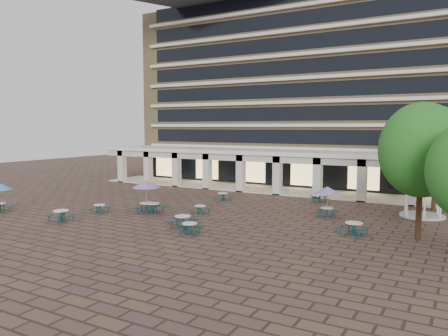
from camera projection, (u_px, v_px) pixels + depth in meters
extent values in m
plane|color=brown|center=(193.00, 213.00, 35.10)|extent=(120.00, 120.00, 0.00)
cube|color=#A1895B|center=(303.00, 95.00, 56.12)|extent=(40.00, 15.00, 22.00)
cube|color=beige|center=(279.00, 148.00, 50.03)|extent=(36.80, 0.50, 0.35)
cube|color=black|center=(280.00, 137.00, 50.11)|extent=(35.20, 0.05, 1.60)
cube|color=beige|center=(279.00, 125.00, 49.79)|extent=(36.80, 0.50, 0.35)
cube|color=black|center=(280.00, 114.00, 49.86)|extent=(35.20, 0.05, 1.60)
cube|color=beige|center=(279.00, 102.00, 49.54)|extent=(36.80, 0.50, 0.35)
cube|color=black|center=(280.00, 91.00, 49.62)|extent=(35.20, 0.05, 1.60)
cube|color=beige|center=(280.00, 79.00, 49.29)|extent=(36.80, 0.50, 0.35)
cube|color=black|center=(280.00, 68.00, 49.37)|extent=(35.20, 0.05, 1.60)
cube|color=beige|center=(280.00, 56.00, 49.05)|extent=(36.80, 0.50, 0.35)
cube|color=black|center=(281.00, 44.00, 49.13)|extent=(35.20, 0.05, 1.60)
cube|color=beige|center=(280.00, 32.00, 48.80)|extent=(36.80, 0.50, 0.35)
cube|color=black|center=(281.00, 21.00, 48.88)|extent=(35.20, 0.05, 1.60)
cube|color=beige|center=(280.00, 8.00, 48.56)|extent=(36.80, 0.50, 0.35)
cube|color=white|center=(269.00, 152.00, 47.68)|extent=(42.00, 6.60, 0.40)
cube|color=beige|center=(258.00, 158.00, 45.26)|extent=(42.00, 0.30, 0.90)
cube|color=black|center=(278.00, 171.00, 50.24)|extent=(38.00, 0.15, 3.20)
cube|color=beige|center=(269.00, 189.00, 48.07)|extent=(42.00, 6.00, 0.12)
cube|color=beige|center=(122.00, 166.00, 55.00)|extent=(0.80, 0.80, 4.00)
cube|color=beige|center=(148.00, 168.00, 52.92)|extent=(0.80, 0.80, 4.00)
cube|color=beige|center=(177.00, 169.00, 50.84)|extent=(0.80, 0.80, 4.00)
cube|color=beige|center=(207.00, 171.00, 48.76)|extent=(0.80, 0.80, 4.00)
cube|color=beige|center=(241.00, 173.00, 46.68)|extent=(0.80, 0.80, 4.00)
cube|color=beige|center=(277.00, 175.00, 44.60)|extent=(0.80, 0.80, 4.00)
cube|color=beige|center=(318.00, 178.00, 42.52)|extent=(0.80, 0.80, 4.00)
cube|color=beige|center=(362.00, 180.00, 40.44)|extent=(0.80, 0.80, 4.00)
cube|color=beige|center=(411.00, 183.00, 38.36)|extent=(0.80, 0.80, 4.00)
cube|color=#FFD88C|center=(166.00, 167.00, 58.02)|extent=(3.20, 0.08, 2.40)
cube|color=#FFD88C|center=(207.00, 169.00, 54.86)|extent=(3.20, 0.08, 2.40)
cube|color=#FFD88C|center=(253.00, 172.00, 51.71)|extent=(3.20, 0.08, 2.40)
cube|color=#FFD88C|center=(304.00, 175.00, 48.56)|extent=(3.20, 0.08, 2.40)
cube|color=#FFD88C|center=(363.00, 178.00, 45.40)|extent=(3.20, 0.08, 2.40)
cube|color=#FFD88C|center=(431.00, 182.00, 42.25)|extent=(3.20, 0.08, 2.40)
cylinder|color=#13363A|center=(61.00, 221.00, 32.06)|extent=(0.77, 0.77, 0.04)
cylinder|color=#13363A|center=(61.00, 217.00, 32.03)|extent=(0.20, 0.20, 0.73)
cylinder|color=white|center=(61.00, 211.00, 31.99)|extent=(1.10, 1.10, 0.05)
cube|color=#13363A|center=(73.00, 215.00, 32.12)|extent=(0.67, 0.61, 0.05)
cylinder|color=#13363A|center=(73.00, 218.00, 32.14)|extent=(0.09, 0.09, 0.46)
cube|color=#13363A|center=(64.00, 213.00, 32.87)|extent=(0.61, 0.67, 0.05)
cylinder|color=#13363A|center=(64.00, 216.00, 32.89)|extent=(0.09, 0.09, 0.46)
cube|color=#13363A|center=(49.00, 215.00, 31.92)|extent=(0.67, 0.61, 0.05)
cylinder|color=#13363A|center=(49.00, 219.00, 31.94)|extent=(0.09, 0.09, 0.46)
cube|color=#13363A|center=(58.00, 217.00, 31.17)|extent=(0.61, 0.67, 0.05)
cylinder|color=#13363A|center=(58.00, 221.00, 31.19)|extent=(0.09, 0.09, 0.46)
cylinder|color=#13363A|center=(183.00, 227.00, 30.06)|extent=(0.78, 0.78, 0.04)
cylinder|color=#13363A|center=(183.00, 222.00, 30.03)|extent=(0.20, 0.20, 0.74)
cylinder|color=white|center=(183.00, 216.00, 29.98)|extent=(1.12, 1.12, 0.06)
cube|color=#13363A|center=(194.00, 219.00, 30.48)|extent=(0.56, 0.69, 0.06)
cylinder|color=#13363A|center=(194.00, 223.00, 30.51)|extent=(0.09, 0.09, 0.47)
cube|color=#13363A|center=(177.00, 218.00, 30.75)|extent=(0.69, 0.56, 0.06)
cylinder|color=#13363A|center=(177.00, 222.00, 30.77)|extent=(0.09, 0.09, 0.47)
cube|color=#13363A|center=(171.00, 222.00, 29.55)|extent=(0.56, 0.69, 0.06)
cylinder|color=#13363A|center=(171.00, 226.00, 29.57)|extent=(0.09, 0.09, 0.47)
cube|color=#13363A|center=(189.00, 223.00, 29.28)|extent=(0.69, 0.56, 0.06)
cylinder|color=#13363A|center=(189.00, 227.00, 29.31)|extent=(0.09, 0.09, 0.47)
cylinder|color=#13363A|center=(190.00, 234.00, 28.22)|extent=(0.69, 0.69, 0.04)
cylinder|color=#13363A|center=(190.00, 229.00, 28.19)|extent=(0.18, 0.18, 0.65)
cylinder|color=white|center=(190.00, 223.00, 28.16)|extent=(0.99, 0.99, 0.05)
cube|color=#13363A|center=(199.00, 226.00, 28.66)|extent=(0.46, 0.61, 0.05)
cylinder|color=#13363A|center=(199.00, 229.00, 28.68)|extent=(0.08, 0.08, 0.41)
cube|color=#13363A|center=(183.00, 226.00, 28.78)|extent=(0.61, 0.46, 0.05)
cylinder|color=#13363A|center=(183.00, 229.00, 28.80)|extent=(0.08, 0.08, 0.41)
cube|color=#13363A|center=(180.00, 229.00, 27.71)|extent=(0.46, 0.61, 0.05)
cylinder|color=#13363A|center=(180.00, 233.00, 27.73)|extent=(0.08, 0.08, 0.41)
cube|color=#13363A|center=(196.00, 230.00, 27.58)|extent=(0.61, 0.46, 0.05)
cylinder|color=#13363A|center=(196.00, 233.00, 27.60)|extent=(0.08, 0.08, 0.41)
cylinder|color=#13363A|center=(0.00, 212.00, 35.63)|extent=(0.69, 0.69, 0.04)
cylinder|color=#13363A|center=(0.00, 208.00, 35.60)|extent=(0.18, 0.18, 0.65)
cylinder|color=white|center=(0.00, 203.00, 35.56)|extent=(0.98, 0.98, 0.05)
cube|color=#13363A|center=(10.00, 207.00, 35.65)|extent=(0.60, 0.54, 0.05)
cylinder|color=#13363A|center=(10.00, 209.00, 35.68)|extent=(0.08, 0.08, 0.41)
cube|color=#13363A|center=(4.00, 205.00, 36.35)|extent=(0.54, 0.60, 0.05)
cylinder|color=#13363A|center=(4.00, 208.00, 36.37)|extent=(0.08, 0.08, 0.41)
cylinder|color=#13363A|center=(100.00, 213.00, 35.27)|extent=(0.62, 0.62, 0.04)
cylinder|color=#13363A|center=(100.00, 209.00, 35.25)|extent=(0.16, 0.16, 0.59)
cylinder|color=white|center=(99.00, 205.00, 35.21)|extent=(0.89, 0.89, 0.04)
cube|color=#13363A|center=(108.00, 207.00, 35.62)|extent=(0.44, 0.55, 0.04)
cylinder|color=#13363A|center=(108.00, 210.00, 35.64)|extent=(0.07, 0.07, 0.37)
cube|color=#13363A|center=(97.00, 207.00, 35.81)|extent=(0.55, 0.44, 0.04)
cylinder|color=#13363A|center=(97.00, 209.00, 35.83)|extent=(0.07, 0.07, 0.37)
cube|color=#13363A|center=(91.00, 209.00, 34.85)|extent=(0.44, 0.55, 0.04)
cylinder|color=#13363A|center=(91.00, 211.00, 34.87)|extent=(0.07, 0.07, 0.37)
cube|color=#13363A|center=(102.00, 209.00, 34.66)|extent=(0.55, 0.44, 0.04)
cylinder|color=#13363A|center=(102.00, 212.00, 34.68)|extent=(0.07, 0.07, 0.37)
cylinder|color=#13363A|center=(147.00, 212.00, 35.34)|extent=(0.76, 0.76, 0.04)
cylinder|color=#13363A|center=(147.00, 208.00, 35.30)|extent=(0.20, 0.20, 0.72)
cylinder|color=white|center=(147.00, 203.00, 35.26)|extent=(1.09, 1.09, 0.05)
cube|color=#13363A|center=(156.00, 206.00, 35.83)|extent=(0.50, 0.67, 0.05)
cylinder|color=#13363A|center=(156.00, 209.00, 35.86)|extent=(0.09, 0.09, 0.46)
cube|color=#13363A|center=(141.00, 205.00, 35.95)|extent=(0.67, 0.50, 0.05)
cylinder|color=#13363A|center=(141.00, 208.00, 35.97)|extent=(0.09, 0.09, 0.46)
cube|color=#13363A|center=(137.00, 208.00, 34.75)|extent=(0.50, 0.67, 0.05)
cylinder|color=#13363A|center=(137.00, 211.00, 34.78)|extent=(0.09, 0.09, 0.46)
cube|color=#13363A|center=(152.00, 208.00, 34.64)|extent=(0.67, 0.50, 0.05)
cylinder|color=#13363A|center=(152.00, 211.00, 34.66)|extent=(0.09, 0.09, 0.46)
cylinder|color=gray|center=(146.00, 197.00, 35.21)|extent=(0.05, 0.05, 2.62)
cone|color=#8A6CB3|center=(146.00, 184.00, 35.12)|extent=(2.29, 2.29, 0.60)
cylinder|color=#13363A|center=(354.00, 235.00, 27.99)|extent=(0.77, 0.77, 0.04)
cylinder|color=#13363A|center=(354.00, 230.00, 27.95)|extent=(0.20, 0.20, 0.73)
cylinder|color=white|center=(354.00, 223.00, 27.91)|extent=(1.11, 1.11, 0.06)
cube|color=#13363A|center=(367.00, 228.00, 28.01)|extent=(0.68, 0.60, 0.06)
cylinder|color=#13363A|center=(367.00, 231.00, 28.03)|extent=(0.09, 0.09, 0.46)
cube|color=#13363A|center=(349.00, 225.00, 28.80)|extent=(0.60, 0.68, 0.06)
cylinder|color=#13363A|center=(349.00, 229.00, 28.82)|extent=(0.09, 0.09, 0.46)
cube|color=#13363A|center=(341.00, 228.00, 27.88)|extent=(0.68, 0.60, 0.06)
cylinder|color=#13363A|center=(341.00, 232.00, 27.90)|extent=(0.09, 0.09, 0.46)
cube|color=#13363A|center=(359.00, 231.00, 27.09)|extent=(0.60, 0.68, 0.06)
cylinder|color=#13363A|center=(359.00, 235.00, 27.11)|extent=(0.09, 0.09, 0.46)
cylinder|color=#13363A|center=(153.00, 213.00, 35.15)|extent=(0.76, 0.76, 0.04)
cylinder|color=#13363A|center=(153.00, 209.00, 35.12)|extent=(0.19, 0.19, 0.71)
cylinder|color=white|center=(153.00, 203.00, 35.08)|extent=(1.08, 1.08, 0.05)
cube|color=#13363A|center=(163.00, 206.00, 35.46)|extent=(0.59, 0.66, 0.05)
cylinder|color=#13363A|center=(163.00, 209.00, 35.48)|extent=(0.09, 0.09, 0.45)
cube|color=#13363A|center=(150.00, 206.00, 35.87)|extent=(0.66, 0.59, 0.05)
cylinder|color=#13363A|center=(150.00, 209.00, 35.89)|extent=(0.09, 0.09, 0.45)
cube|color=#13363A|center=(142.00, 208.00, 34.76)|extent=(0.59, 0.66, 0.05)
cylinder|color=#13363A|center=(142.00, 211.00, 34.78)|extent=(0.09, 0.09, 0.45)
cube|color=#13363A|center=(156.00, 209.00, 34.34)|extent=(0.66, 0.59, 0.05)
cylinder|color=#13363A|center=(156.00, 212.00, 34.37)|extent=(0.09, 0.09, 0.45)
cylinder|color=#13363A|center=(200.00, 214.00, 34.83)|extent=(0.62, 0.62, 0.04)
cylinder|color=#13363A|center=(200.00, 210.00, 34.80)|extent=(0.16, 0.16, 0.59)
cylinder|color=white|center=(200.00, 206.00, 34.77)|extent=(0.89, 0.89, 0.04)
cube|color=#13363A|center=(209.00, 209.00, 35.02)|extent=(0.51, 0.53, 0.04)
cylinder|color=#13363A|center=(209.00, 211.00, 35.04)|extent=(0.07, 0.07, 0.37)
cube|color=#13363A|center=(198.00, 208.00, 35.45)|extent=(0.53, 0.51, 0.04)
cylinder|color=#13363A|center=(198.00, 210.00, 35.46)|extent=(0.07, 0.07, 0.37)
cube|color=#13363A|center=(192.00, 210.00, 34.56)|extent=(0.51, 0.53, 0.04)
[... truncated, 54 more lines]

